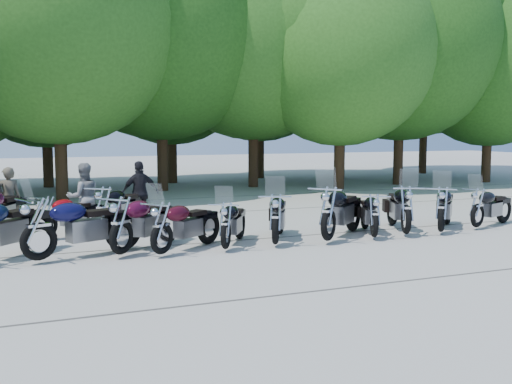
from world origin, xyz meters
name	(u,v)px	position (x,y,z in m)	size (l,w,h in m)	color
ground	(283,251)	(0.00, 0.00, 0.00)	(90.00, 90.00, 0.00)	#A09C90
tree_3	(56,20)	(-3.57, 11.24, 6.32)	(8.70, 8.70, 10.67)	#3A2614
tree_4	(160,27)	(0.54, 13.09, 6.64)	(9.13, 9.13, 11.20)	#3A2614
tree_5	(253,35)	(4.61, 13.20, 6.57)	(9.04, 9.04, 11.10)	#3A2614
tree_6	(341,49)	(7.55, 10.82, 5.81)	(8.00, 8.00, 9.82)	#3A2614
tree_7	(401,43)	(11.20, 11.78, 6.39)	(8.79, 8.79, 10.79)	#3A2614
tree_8	(490,66)	(15.83, 11.20, 5.47)	(7.53, 7.53, 9.25)	#3A2614
tree_11	(44,60)	(-3.76, 16.43, 5.49)	(7.56, 7.56, 9.28)	#3A2614
tree_12	(171,60)	(1.80, 16.47, 5.72)	(7.88, 7.88, 9.67)	#3A2614
tree_13	(260,60)	(6.69, 17.47, 6.04)	(8.31, 8.31, 10.20)	#3A2614
tree_14	(342,65)	(10.68, 16.09, 5.83)	(8.02, 8.02, 9.84)	#3A2614
tree_15	(426,49)	(16.61, 17.02, 7.03)	(9.67, 9.67, 11.86)	#3A2614
motorcycle_1	(38,227)	(-4.76, 0.66, 0.71)	(0.77, 2.53, 1.43)	#0C0B34
motorcycle_2	(121,223)	(-3.23, 0.63, 0.69)	(0.74, 2.44, 1.38)	#3F0820
motorcycle_3	(162,226)	(-2.48, 0.38, 0.63)	(0.68, 2.22, 1.25)	#340712
motorcycle_4	(226,224)	(-1.11, 0.42, 0.58)	(0.63, 2.07, 1.17)	black
motorcycle_5	(276,217)	(0.04, 0.47, 0.65)	(0.70, 2.31, 1.30)	black
motorcycle_6	(329,212)	(1.27, 0.37, 0.72)	(0.78, 2.56, 1.45)	black
motorcycle_7	(374,214)	(2.48, 0.38, 0.60)	(0.65, 2.12, 1.20)	black
motorcycle_8	(406,208)	(3.40, 0.44, 0.69)	(0.74, 2.43, 1.37)	black
motorcycle_9	(442,208)	(4.38, 0.38, 0.66)	(0.71, 2.32, 1.31)	black
motorcycle_10	(478,206)	(5.69, 0.61, 0.60)	(0.64, 2.11, 1.19)	black
motorcycle_12	(47,216)	(-4.49, 3.12, 0.58)	(0.62, 2.04, 1.15)	#95050D
motorcycle_13	(104,208)	(-3.21, 3.23, 0.67)	(0.72, 2.38, 1.34)	black
rider_1	(84,197)	(-3.57, 4.13, 0.85)	(0.83, 0.65, 1.70)	gray
rider_2	(140,193)	(-2.06, 4.63, 0.85)	(1.00, 0.41, 1.70)	black
rider_3	(9,199)	(-5.30, 4.77, 0.81)	(0.59, 0.39, 1.61)	brown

